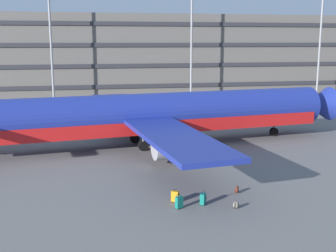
% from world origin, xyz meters
% --- Properties ---
extents(ground_plane, '(600.00, 600.00, 0.00)m').
position_xyz_m(ground_plane, '(0.00, 0.00, 0.00)').
color(ground_plane, slate).
extents(terminal_structure, '(135.37, 19.89, 14.55)m').
position_xyz_m(terminal_structure, '(0.00, 46.18, 7.27)').
color(terminal_structure, '#605B56').
rests_on(terminal_structure, ground_plane).
extents(airliner, '(40.95, 33.25, 10.68)m').
position_xyz_m(airliner, '(-1.83, -1.03, 2.95)').
color(airliner, navy).
rests_on(airliner, ground_plane).
extents(light_mast_left, '(1.80, 0.50, 25.17)m').
position_xyz_m(light_mast_left, '(-12.74, 31.80, 14.32)').
color(light_mast_left, gray).
rests_on(light_mast_left, ground_plane).
extents(light_mast_center_left, '(1.80, 0.50, 19.37)m').
position_xyz_m(light_mast_center_left, '(10.34, 31.80, 11.34)').
color(light_mast_center_left, gray).
rests_on(light_mast_center_left, ground_plane).
extents(light_mast_center_right, '(1.80, 0.50, 26.07)m').
position_xyz_m(light_mast_center_right, '(34.14, 31.80, 14.78)').
color(light_mast_center_right, gray).
rests_on(light_mast_center_right, ground_plane).
extents(suitcase_upright, '(0.47, 0.52, 0.90)m').
position_xyz_m(suitcase_upright, '(-0.74, -16.41, 0.39)').
color(suitcase_upright, '#147266').
rests_on(suitcase_upright, ground_plane).
extents(suitcase_purple, '(0.52, 0.46, 0.85)m').
position_xyz_m(suitcase_purple, '(-2.32, -15.67, 0.38)').
color(suitcase_purple, orange).
rests_on(suitcase_purple, ground_plane).
extents(suitcase_small, '(0.51, 0.43, 0.88)m').
position_xyz_m(suitcase_small, '(-2.30, -16.72, 0.40)').
color(suitcase_small, '#147266').
rests_on(suitcase_small, ground_plane).
extents(backpack_red, '(0.32, 0.41, 0.54)m').
position_xyz_m(backpack_red, '(1.98, -14.84, 0.24)').
color(backpack_red, '#592619').
rests_on(backpack_red, ground_plane).
extents(backpack_teal, '(0.38, 0.26, 0.48)m').
position_xyz_m(backpack_teal, '(1.04, -17.34, 0.21)').
color(backpack_teal, gray).
rests_on(backpack_teal, ground_plane).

